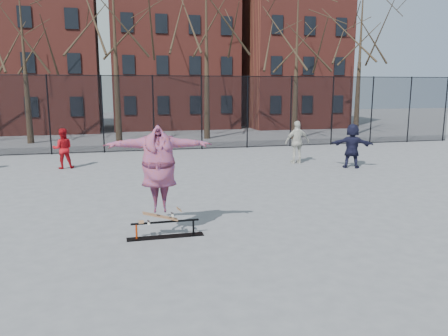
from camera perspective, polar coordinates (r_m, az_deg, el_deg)
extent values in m
plane|color=slate|center=(11.49, 3.77, -6.66)|extent=(100.00, 100.00, 0.00)
cube|color=black|center=(10.24, -7.64, -8.89)|extent=(1.76, 0.27, 0.01)
cylinder|color=red|center=(10.14, -11.36, -8.16)|extent=(0.05, 0.05, 0.36)
cylinder|color=black|center=(10.26, -4.02, -7.73)|extent=(0.05, 0.05, 0.36)
cylinder|color=black|center=(10.12, -7.69, -6.99)|extent=(1.55, 0.05, 0.05)
imported|color=#683A92|center=(9.84, -8.48, -0.87)|extent=(2.46, 0.89, 1.96)
imported|color=#B00F17|center=(19.50, -20.31, 2.39)|extent=(0.87, 0.71, 1.69)
imported|color=beige|center=(19.79, 9.55, 3.35)|extent=(1.14, 0.51, 1.91)
imported|color=black|center=(19.23, 16.38, 2.81)|extent=(1.80, 1.33, 1.88)
cylinder|color=black|center=(23.71, -21.90, 6.44)|extent=(0.07, 0.07, 4.00)
cylinder|color=black|center=(23.50, -15.57, 6.78)|extent=(0.07, 0.07, 4.00)
cylinder|color=black|center=(23.57, -9.20, 7.05)|extent=(0.07, 0.07, 4.00)
cylinder|color=black|center=(23.93, -2.94, 7.22)|extent=(0.07, 0.07, 4.00)
cylinder|color=black|center=(24.56, 3.08, 7.30)|extent=(0.07, 0.07, 4.00)
cylinder|color=black|center=(25.44, 8.73, 7.31)|extent=(0.07, 0.07, 4.00)
cylinder|color=black|center=(26.54, 13.96, 7.25)|extent=(0.07, 0.07, 4.00)
cylinder|color=black|center=(27.85, 18.74, 7.15)|extent=(0.07, 0.07, 4.00)
cylinder|color=black|center=(29.33, 23.06, 7.01)|extent=(0.07, 0.07, 4.00)
cylinder|color=black|center=(30.96, 26.94, 6.86)|extent=(0.07, 0.07, 4.00)
cube|color=black|center=(23.73, -5.81, 7.15)|extent=(34.00, 0.01, 4.00)
cylinder|color=black|center=(23.69, -5.90, 11.89)|extent=(34.00, 0.04, 0.04)
cone|color=black|center=(28.73, -24.44, 7.48)|extent=(0.40, 0.40, 4.62)
cone|color=black|center=(26.97, -13.28, 7.99)|extent=(0.40, 0.40, 4.62)
cone|color=black|center=(28.87, -2.23, 8.42)|extent=(0.40, 0.40, 4.62)
cone|color=black|center=(29.27, 9.02, 8.32)|extent=(0.40, 0.40, 4.62)
cone|color=black|center=(32.92, 17.07, 8.23)|extent=(0.40, 0.40, 4.62)
cube|color=maroon|center=(36.97, -23.38, 13.78)|extent=(9.00, 7.00, 12.00)
cube|color=maroon|center=(36.90, -6.55, 15.34)|extent=(10.00, 7.00, 13.00)
cube|color=maroon|center=(39.42, 8.48, 13.53)|extent=(8.00, 7.00, 11.00)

